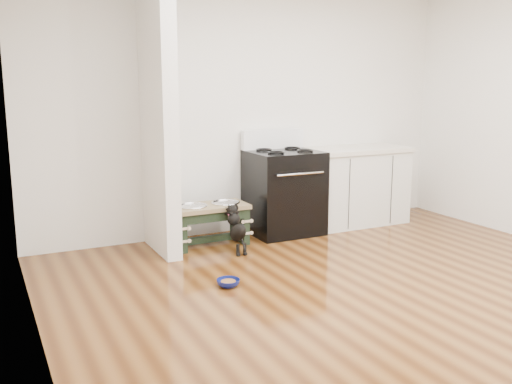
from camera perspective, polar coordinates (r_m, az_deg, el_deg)
name	(u,v)px	position (r m, az deg, el deg)	size (l,w,h in m)	color
ground	(391,302)	(4.61, 13.36, -10.62)	(5.00, 5.00, 0.00)	#41210B
room_shell	(401,89)	(4.29, 14.33, 9.96)	(5.00, 5.00, 5.00)	silver
partition_wall	(158,115)	(5.61, -9.74, 7.55)	(0.15, 0.80, 2.70)	silver
oven_range	(284,191)	(6.33, 2.80, 0.11)	(0.76, 0.69, 1.14)	black
cabinet_run	(355,186)	(6.87, 9.88, 0.62)	(1.24, 0.64, 0.91)	silver
dog_feeder	(210,217)	(5.89, -4.65, -2.46)	(0.78, 0.42, 0.44)	black
puppy	(236,227)	(5.64, -1.97, -3.52)	(0.14, 0.40, 0.47)	black
floor_bowl	(228,283)	(4.79, -2.79, -9.06)	(0.23, 0.23, 0.06)	navy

